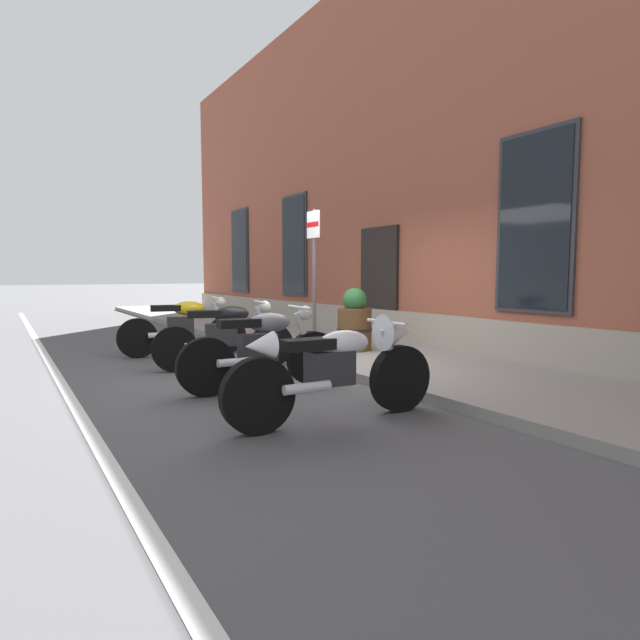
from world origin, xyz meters
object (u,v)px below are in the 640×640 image
Objects in this scene: motorcycle_yellow_naked at (184,327)px; motorcycle_black_naked at (226,336)px; motorcycle_grey_naked at (263,349)px; motorcycle_white_sport at (342,364)px; barrel_planter at (355,323)px; parking_sign at (314,259)px.

motorcycle_black_naked is (1.56, 0.13, -0.00)m from motorcycle_yellow_naked.
motorcycle_grey_naked reaches higher than motorcycle_white_sport.
barrel_planter reaches higher than motorcycle_grey_naked.
motorcycle_yellow_naked is 4.67m from motorcycle_white_sport.
barrel_planter reaches higher than motorcycle_black_naked.
motorcycle_yellow_naked is at bearing -179.44° from motorcycle_white_sport.
motorcycle_white_sport is (4.67, 0.05, 0.05)m from motorcycle_yellow_naked.
parking_sign is 2.25× the size of barrel_planter.
barrel_planter is at bearing 53.98° from motorcycle_yellow_naked.
motorcycle_white_sport is at bearing -37.68° from barrel_planter.
parking_sign is (-0.28, 1.68, 1.14)m from motorcycle_black_naked.
motorcycle_grey_naked is 2.75m from barrel_planter.
motorcycle_black_naked is 2.05m from parking_sign.
barrel_planter is at bearing 142.32° from motorcycle_white_sport.
parking_sign is (-3.40, 1.76, 1.09)m from motorcycle_white_sport.
motorcycle_black_naked is 0.87× the size of parking_sign.
motorcycle_yellow_naked is 1.57m from motorcycle_black_naked.
motorcycle_yellow_naked is 1.05× the size of motorcycle_black_naked.
barrel_planter is (-2.97, 2.30, 0.03)m from motorcycle_white_sport.
motorcycle_grey_naked is (3.12, -0.02, 0.00)m from motorcycle_yellow_naked.
parking_sign is at bearing 99.61° from motorcycle_black_naked.
barrel_planter is at bearing 120.91° from motorcycle_grey_naked.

